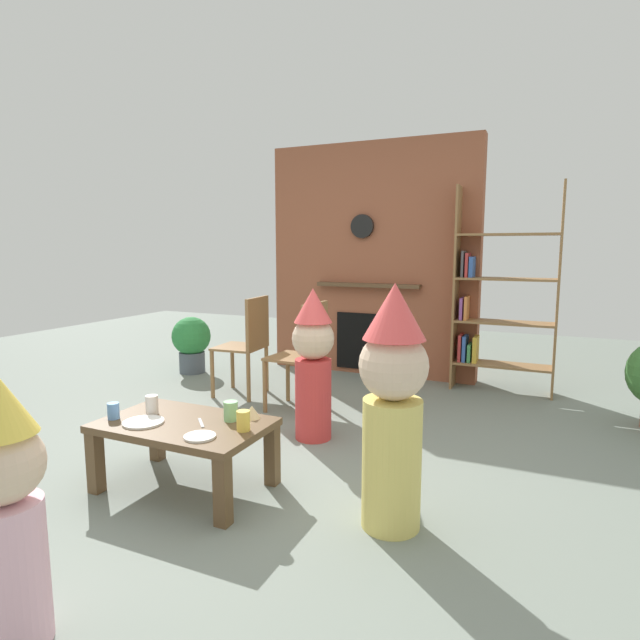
{
  "coord_description": "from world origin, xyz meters",
  "views": [
    {
      "loc": [
        1.48,
        -2.55,
        1.33
      ],
      "look_at": [
        0.15,
        0.4,
        0.87
      ],
      "focal_mm": 28.79,
      "sensor_mm": 36.0,
      "label": 1
    }
  ],
  "objects_px": {
    "paper_cup_center": "(243,421)",
    "paper_plate_front": "(200,436)",
    "child_in_pink": "(393,401)",
    "paper_cup_near_left": "(231,411)",
    "bookshelf": "(497,300)",
    "dining_chair_left": "(248,340)",
    "dining_chair_middle": "(305,350)",
    "child_with_cone_hat": "(6,504)",
    "paper_cup_near_right": "(152,405)",
    "child_by_the_chairs": "(313,360)",
    "paper_plate_rear": "(143,422)",
    "paper_cup_far_left": "(113,411)",
    "birthday_cake_slice": "(252,412)",
    "potted_plant_short": "(191,341)",
    "coffee_table": "(184,433)"
  },
  "relations": [
    {
      "from": "child_by_the_chairs",
      "to": "child_with_cone_hat",
      "type": "bearing_deg",
      "value": 15.3
    },
    {
      "from": "dining_chair_left",
      "to": "paper_plate_rear",
      "type": "bearing_deg",
      "value": 99.96
    },
    {
      "from": "paper_cup_near_left",
      "to": "child_by_the_chairs",
      "type": "distance_m",
      "value": 0.88
    },
    {
      "from": "paper_plate_front",
      "to": "child_by_the_chairs",
      "type": "height_order",
      "value": "child_by_the_chairs"
    },
    {
      "from": "bookshelf",
      "to": "potted_plant_short",
      "type": "bearing_deg",
      "value": -168.87
    },
    {
      "from": "paper_cup_near_left",
      "to": "child_with_cone_hat",
      "type": "bearing_deg",
      "value": -90.65
    },
    {
      "from": "child_in_pink",
      "to": "dining_chair_middle",
      "type": "bearing_deg",
      "value": -55.38
    },
    {
      "from": "paper_plate_front",
      "to": "child_by_the_chairs",
      "type": "distance_m",
      "value": 1.16
    },
    {
      "from": "dining_chair_left",
      "to": "dining_chair_middle",
      "type": "bearing_deg",
      "value": 158.8
    },
    {
      "from": "dining_chair_left",
      "to": "paper_plate_front",
      "type": "bearing_deg",
      "value": 110.83
    },
    {
      "from": "paper_cup_near_left",
      "to": "potted_plant_short",
      "type": "bearing_deg",
      "value": 132.54
    },
    {
      "from": "bookshelf",
      "to": "dining_chair_left",
      "type": "xyz_separation_m",
      "value": [
        -2.0,
        -1.09,
        -0.35
      ]
    },
    {
      "from": "dining_chair_left",
      "to": "paper_cup_near_right",
      "type": "bearing_deg",
      "value": 98.94
    },
    {
      "from": "paper_cup_near_right",
      "to": "birthday_cake_slice",
      "type": "relative_size",
      "value": 1.08
    },
    {
      "from": "birthday_cake_slice",
      "to": "child_in_pink",
      "type": "height_order",
      "value": "child_in_pink"
    },
    {
      "from": "bookshelf",
      "to": "dining_chair_left",
      "type": "distance_m",
      "value": 2.3
    },
    {
      "from": "birthday_cake_slice",
      "to": "child_in_pink",
      "type": "bearing_deg",
      "value": -7.92
    },
    {
      "from": "coffee_table",
      "to": "child_by_the_chairs",
      "type": "relative_size",
      "value": 0.87
    },
    {
      "from": "child_by_the_chairs",
      "to": "paper_cup_far_left",
      "type": "bearing_deg",
      "value": -14.52
    },
    {
      "from": "child_in_pink",
      "to": "child_by_the_chairs",
      "type": "bearing_deg",
      "value": -51.59
    },
    {
      "from": "paper_plate_rear",
      "to": "dining_chair_middle",
      "type": "height_order",
      "value": "dining_chair_middle"
    },
    {
      "from": "child_with_cone_hat",
      "to": "dining_chair_left",
      "type": "bearing_deg",
      "value": 6.37
    },
    {
      "from": "child_in_pink",
      "to": "paper_cup_near_left",
      "type": "bearing_deg",
      "value": -6.45
    },
    {
      "from": "birthday_cake_slice",
      "to": "paper_cup_near_left",
      "type": "bearing_deg",
      "value": -135.16
    },
    {
      "from": "paper_cup_near_left",
      "to": "bookshelf",
      "type": "bearing_deg",
      "value": 67.12
    },
    {
      "from": "paper_cup_center",
      "to": "paper_plate_front",
      "type": "height_order",
      "value": "paper_cup_center"
    },
    {
      "from": "paper_cup_near_left",
      "to": "paper_plate_rear",
      "type": "height_order",
      "value": "paper_cup_near_left"
    },
    {
      "from": "dining_chair_middle",
      "to": "bookshelf",
      "type": "bearing_deg",
      "value": -132.77
    },
    {
      "from": "paper_cup_far_left",
      "to": "child_with_cone_hat",
      "type": "height_order",
      "value": "child_with_cone_hat"
    },
    {
      "from": "coffee_table",
      "to": "dining_chair_middle",
      "type": "distance_m",
      "value": 1.51
    },
    {
      "from": "paper_cup_center",
      "to": "paper_plate_front",
      "type": "distance_m",
      "value": 0.23
    },
    {
      "from": "child_with_cone_hat",
      "to": "paper_cup_near_right",
      "type": "bearing_deg",
      "value": 10.98
    },
    {
      "from": "child_with_cone_hat",
      "to": "potted_plant_short",
      "type": "height_order",
      "value": "child_with_cone_hat"
    },
    {
      "from": "birthday_cake_slice",
      "to": "paper_cup_center",
      "type": "bearing_deg",
      "value": -70.97
    },
    {
      "from": "coffee_table",
      "to": "paper_cup_center",
      "type": "bearing_deg",
      "value": 2.33
    },
    {
      "from": "bookshelf",
      "to": "paper_cup_near_left",
      "type": "bearing_deg",
      "value": -112.88
    },
    {
      "from": "child_with_cone_hat",
      "to": "paper_plate_rear",
      "type": "bearing_deg",
      "value": 10.41
    },
    {
      "from": "paper_plate_rear",
      "to": "child_in_pink",
      "type": "height_order",
      "value": "child_in_pink"
    },
    {
      "from": "birthday_cake_slice",
      "to": "dining_chair_left",
      "type": "distance_m",
      "value": 1.78
    },
    {
      "from": "bookshelf",
      "to": "child_in_pink",
      "type": "distance_m",
      "value": 2.72
    },
    {
      "from": "paper_cup_center",
      "to": "paper_plate_front",
      "type": "relative_size",
      "value": 0.67
    },
    {
      "from": "dining_chair_middle",
      "to": "child_with_cone_hat",
      "type": "bearing_deg",
      "value": 97.77
    },
    {
      "from": "paper_cup_far_left",
      "to": "child_in_pink",
      "type": "xyz_separation_m",
      "value": [
        1.54,
        0.21,
        0.19
      ]
    },
    {
      "from": "potted_plant_short",
      "to": "paper_plate_rear",
      "type": "bearing_deg",
      "value": -57.1
    },
    {
      "from": "paper_plate_front",
      "to": "potted_plant_short",
      "type": "height_order",
      "value": "potted_plant_short"
    },
    {
      "from": "bookshelf",
      "to": "dining_chair_middle",
      "type": "distance_m",
      "value": 1.89
    },
    {
      "from": "birthday_cake_slice",
      "to": "bookshelf",
      "type": "bearing_deg",
      "value": 68.04
    },
    {
      "from": "paper_cup_center",
      "to": "dining_chair_middle",
      "type": "relative_size",
      "value": 0.12
    },
    {
      "from": "birthday_cake_slice",
      "to": "dining_chair_middle",
      "type": "height_order",
      "value": "dining_chair_middle"
    },
    {
      "from": "paper_cup_far_left",
      "to": "potted_plant_short",
      "type": "relative_size",
      "value": 0.15
    }
  ]
}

